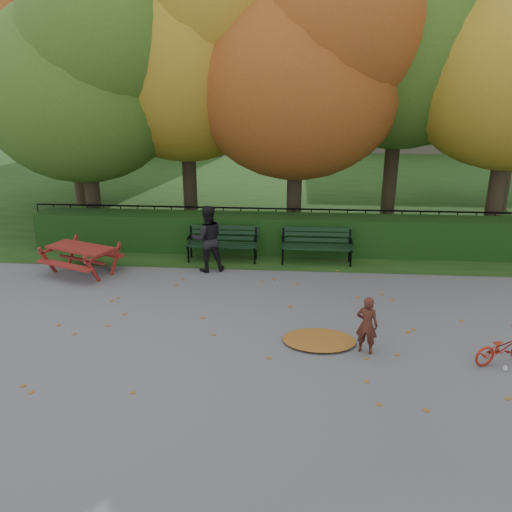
# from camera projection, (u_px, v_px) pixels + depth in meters

# --- Properties ---
(ground) EXTENTS (90.00, 90.00, 0.00)m
(ground) POSITION_uv_depth(u_px,v_px,m) (264.00, 327.00, 9.40)
(ground) COLOR slate
(ground) RESTS_ON ground
(grass_strip) EXTENTS (90.00, 90.00, 0.00)m
(grass_strip) POSITION_uv_depth(u_px,v_px,m) (284.00, 184.00, 22.58)
(grass_strip) COLOR #183312
(grass_strip) RESTS_ON ground
(building_left) EXTENTS (10.00, 7.00, 15.00)m
(building_left) POSITION_uv_depth(u_px,v_px,m) (151.00, 31.00, 32.09)
(building_left) COLOR tan
(building_left) RESTS_ON ground
(building_right) EXTENTS (9.00, 6.00, 12.00)m
(building_right) POSITION_uv_depth(u_px,v_px,m) (411.00, 57.00, 33.20)
(building_right) COLOR tan
(building_right) RESTS_ON ground
(hedge) EXTENTS (13.00, 0.90, 1.00)m
(hedge) POSITION_uv_depth(u_px,v_px,m) (275.00, 234.00, 13.47)
(hedge) COLOR black
(hedge) RESTS_ON ground
(iron_fence) EXTENTS (14.00, 0.04, 1.02)m
(iron_fence) POSITION_uv_depth(u_px,v_px,m) (276.00, 224.00, 14.21)
(iron_fence) COLOR black
(iron_fence) RESTS_ON ground
(tree_a) EXTENTS (5.88, 5.60, 7.48)m
(tree_a) POSITION_uv_depth(u_px,v_px,m) (88.00, 76.00, 13.55)
(tree_a) COLOR #2E2118
(tree_a) RESTS_ON ground
(tree_b) EXTENTS (6.72, 6.40, 8.79)m
(tree_b) POSITION_uv_depth(u_px,v_px,m) (194.00, 44.00, 14.16)
(tree_b) COLOR #2E2118
(tree_b) RESTS_ON ground
(tree_c) EXTENTS (6.30, 6.00, 8.00)m
(tree_c) POSITION_uv_depth(u_px,v_px,m) (310.00, 64.00, 13.37)
(tree_c) COLOR #2E2118
(tree_c) RESTS_ON ground
(tree_d) EXTENTS (7.14, 6.80, 9.58)m
(tree_d) POSITION_uv_depth(u_px,v_px,m) (419.00, 21.00, 13.96)
(tree_d) COLOR #2E2118
(tree_d) RESTS_ON ground
(tree_f) EXTENTS (6.93, 6.60, 9.19)m
(tree_f) POSITION_uv_depth(u_px,v_px,m) (71.00, 41.00, 16.76)
(tree_f) COLOR #2E2118
(tree_f) RESTS_ON ground
(bench_left) EXTENTS (1.80, 0.57, 0.88)m
(bench_left) POSITION_uv_depth(u_px,v_px,m) (223.00, 241.00, 12.81)
(bench_left) COLOR black
(bench_left) RESTS_ON ground
(bench_right) EXTENTS (1.80, 0.57, 0.88)m
(bench_right) POSITION_uv_depth(u_px,v_px,m) (316.00, 243.00, 12.63)
(bench_right) COLOR black
(bench_right) RESTS_ON ground
(picnic_table) EXTENTS (1.95, 1.77, 0.78)m
(picnic_table) POSITION_uv_depth(u_px,v_px,m) (81.00, 253.00, 11.86)
(picnic_table) COLOR maroon
(picnic_table) RESTS_ON ground
(leaf_pile) EXTENTS (1.42, 1.08, 0.09)m
(leaf_pile) POSITION_uv_depth(u_px,v_px,m) (319.00, 340.00, 8.83)
(leaf_pile) COLOR brown
(leaf_pile) RESTS_ON ground
(leaf_scatter) EXTENTS (9.00, 5.70, 0.01)m
(leaf_scatter) POSITION_uv_depth(u_px,v_px,m) (265.00, 320.00, 9.68)
(leaf_scatter) COLOR brown
(leaf_scatter) RESTS_ON ground
(child) EXTENTS (0.43, 0.36, 1.02)m
(child) POSITION_uv_depth(u_px,v_px,m) (367.00, 325.00, 8.37)
(child) COLOR #451E16
(child) RESTS_ON ground
(adult) EXTENTS (0.94, 0.82, 1.62)m
(adult) POSITION_uv_depth(u_px,v_px,m) (208.00, 239.00, 11.98)
(adult) COLOR black
(adult) RESTS_ON ground
(bicycle) EXTENTS (1.12, 0.74, 0.56)m
(bicycle) POSITION_uv_depth(u_px,v_px,m) (503.00, 348.00, 8.11)
(bicycle) COLOR #9F1E0E
(bicycle) RESTS_ON ground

